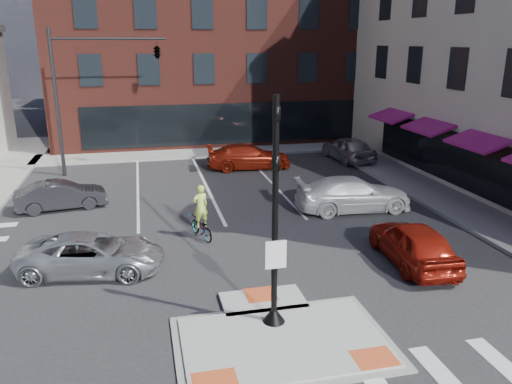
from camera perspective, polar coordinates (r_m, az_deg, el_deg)
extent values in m
plane|color=#28282B|center=(13.51, 2.50, -15.82)|extent=(120.00, 120.00, 0.00)
cube|color=gray|center=(13.09, 3.11, -16.85)|extent=(5.40, 3.60, 0.06)
cube|color=#A8A8A3|center=(13.07, 3.11, -16.75)|extent=(5.00, 3.20, 0.12)
cube|color=#A8A8A3|center=(14.80, 0.82, -12.37)|extent=(2.40, 1.40, 0.12)
cube|color=#DB5326|center=(11.75, -4.70, -20.78)|extent=(1.00, 0.80, 0.01)
cube|color=#DB5326|center=(12.72, 13.38, -17.96)|extent=(1.00, 0.80, 0.01)
cube|color=#DB5326|center=(15.03, 0.54, -11.62)|extent=(0.90, 0.90, 0.01)
cube|color=gray|center=(32.73, -26.63, 2.34)|extent=(3.00, 20.00, 0.15)
cube|color=gray|center=(26.15, 19.74, -0.15)|extent=(3.00, 24.00, 0.15)
cube|color=gray|center=(34.26, -2.47, 4.73)|extent=(26.00, 3.00, 0.15)
cube|color=#59231B|center=(43.36, -5.16, 17.12)|extent=(24.00, 18.00, 15.00)
cube|color=black|center=(34.91, -2.81, 7.83)|extent=(20.00, 0.12, 2.80)
cube|color=black|center=(26.42, 22.29, 3.40)|extent=(0.12, 16.00, 2.60)
cube|color=#AE177C|center=(25.76, 21.34, 6.27)|extent=(1.46, 3.00, 0.58)
cube|color=#AE177C|center=(30.84, 15.14, 8.42)|extent=(1.46, 3.00, 0.58)
cube|color=slate|center=(62.98, -14.28, 14.33)|extent=(10.00, 12.00, 10.00)
cube|color=brown|center=(66.06, -2.56, 15.77)|extent=(12.00, 12.00, 12.00)
cone|color=black|center=(13.65, 2.06, -13.72)|extent=(0.60, 0.60, 0.45)
cylinder|color=black|center=(12.44, 2.20, -2.34)|extent=(0.16, 0.16, 5.80)
cube|color=white|center=(12.74, 2.28, -7.18)|extent=(0.55, 0.04, 0.75)
imported|color=black|center=(11.92, 2.31, 7.24)|extent=(0.18, 0.22, 1.10)
imported|color=black|center=(12.18, 2.24, 1.67)|extent=(0.18, 0.22, 1.10)
cylinder|color=black|center=(29.45, -21.81, 9.30)|extent=(0.20, 0.20, 8.00)
cylinder|color=black|center=(28.96, -16.47, 16.46)|extent=(6.00, 0.14, 0.14)
imported|color=black|center=(28.96, -11.25, 15.62)|extent=(0.48, 2.24, 0.90)
imported|color=#B2B5BA|center=(17.22, -18.24, -6.73)|extent=(4.93, 2.89, 1.29)
imported|color=maroon|center=(17.80, 17.51, -5.56)|extent=(2.01, 4.42, 1.47)
imported|color=white|center=(22.62, 11.05, -0.24)|extent=(5.26, 2.32, 1.50)
imported|color=#2A292F|center=(24.04, -21.36, -0.35)|extent=(4.07, 2.00, 1.28)
imported|color=#B1B4B9|center=(32.03, 10.50, 4.89)|extent=(2.23, 4.74, 1.57)
imported|color=maroon|center=(29.59, -0.83, 4.07)|extent=(5.04, 2.25, 1.44)
imported|color=#3F3F44|center=(19.30, -6.29, -4.02)|extent=(1.09, 1.76, 0.87)
imported|color=#C6E04F|center=(19.02, -6.37, -1.63)|extent=(0.71, 0.58, 1.67)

